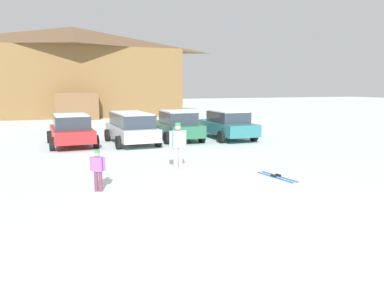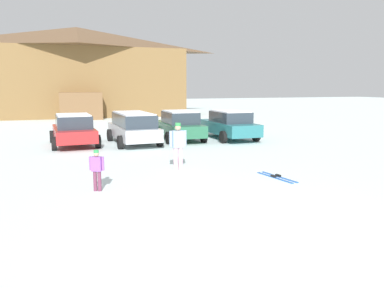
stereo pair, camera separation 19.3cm
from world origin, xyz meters
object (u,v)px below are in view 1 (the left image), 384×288
ski_lodge (74,71)px  parked_red_sedan (71,130)px  parked_silver_wagon (131,127)px  skier_adult_in_blue_parka (178,144)px  parked_green_coupe (177,125)px  pair_of_skis (277,177)px  parked_teal_hatchback (227,124)px  skier_child_in_purple_jacket (98,168)px

ski_lodge → parked_red_sedan: (-1.56, -20.27, -3.60)m
parked_silver_wagon → skier_adult_in_blue_parka: size_ratio=2.79×
parked_green_coupe → skier_adult_in_blue_parka: skier_adult_in_blue_parka is taller
skier_adult_in_blue_parka → pair_of_skis: bearing=-38.2°
ski_lodge → pair_of_skis: bearing=-81.9°
parked_teal_hatchback → ski_lodge: bearing=107.8°
parked_teal_hatchback → pair_of_skis: parked_teal_hatchback is taller
parked_green_coupe → pair_of_skis: size_ratio=2.64×
ski_lodge → skier_child_in_purple_jacket: bearing=-92.7°
parked_teal_hatchback → pair_of_skis: 9.07m
parked_green_coupe → pair_of_skis: parked_green_coupe is taller
ski_lodge → skier_adult_in_blue_parka: (1.56, -27.39, -3.46)m
parked_red_sedan → pair_of_skis: size_ratio=2.54×
parked_teal_hatchback → skier_adult_in_blue_parka: 8.36m
ski_lodge → parked_silver_wagon: ski_lodge is taller
parked_silver_wagon → parked_teal_hatchback: (5.36, -0.04, -0.06)m
parked_green_coupe → parked_teal_hatchback: parked_green_coupe is taller
parked_red_sedan → skier_adult_in_blue_parka: skier_adult_in_blue_parka is taller
parked_silver_wagon → parked_green_coupe: parked_green_coupe is taller
parked_teal_hatchback → skier_child_in_purple_jacket: parked_teal_hatchback is taller
parked_teal_hatchback → skier_child_in_purple_jacket: (-8.07, -8.31, -0.16)m
parked_green_coupe → parked_teal_hatchback: size_ratio=0.98×
parked_red_sedan → parked_green_coupe: 5.54m
skier_adult_in_blue_parka → ski_lodge: bearing=93.3°
parked_green_coupe → parked_teal_hatchback: 2.78m
parked_red_sedan → skier_adult_in_blue_parka: (3.12, -7.12, 0.15)m
parked_green_coupe → skier_adult_in_blue_parka: 7.60m
parked_silver_wagon → skier_adult_in_blue_parka: 6.65m
skier_child_in_purple_jacket → skier_adult_in_blue_parka: size_ratio=0.70×
parked_green_coupe → pair_of_skis: 9.33m
ski_lodge → parked_teal_hatchback: (6.70, -20.79, -3.59)m
ski_lodge → parked_silver_wagon: size_ratio=4.52×
ski_lodge → parked_green_coupe: ski_lodge is taller
ski_lodge → pair_of_skis: 30.10m
skier_child_in_purple_jacket → pair_of_skis: skier_child_in_purple_jacket is taller
parked_green_coupe → parked_silver_wagon: bearing=-168.0°
ski_lodge → parked_red_sedan: size_ratio=4.91×
parked_silver_wagon → parked_green_coupe: 2.71m
pair_of_skis → ski_lodge: bearing=98.1°
ski_lodge → parked_teal_hatchback: ski_lodge is taller
parked_red_sedan → parked_silver_wagon: bearing=-9.4°
ski_lodge → parked_red_sedan: 20.65m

